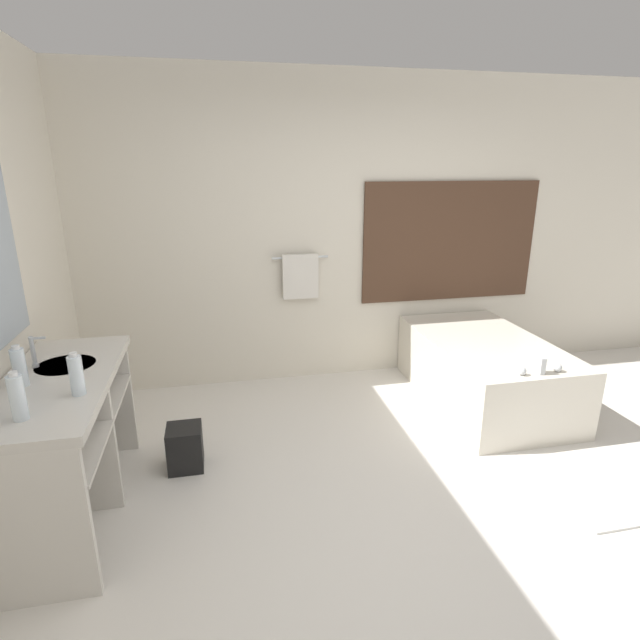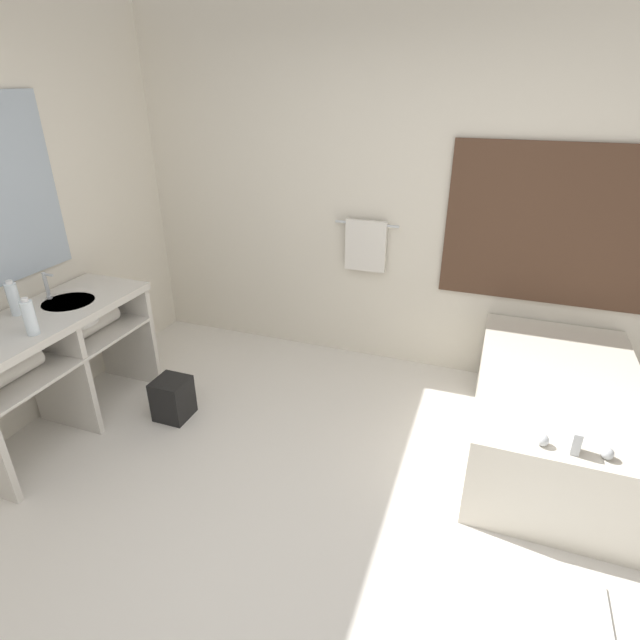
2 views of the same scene
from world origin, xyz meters
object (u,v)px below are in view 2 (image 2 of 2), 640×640
Objects in this scene: water_bottle_1 at (30,317)px; waste_bin at (173,398)px; bathtub at (554,411)px; water_bottle_2 at (14,299)px.

water_bottle_1 is 0.75× the size of waste_bin.
water_bottle_2 is (-3.18, -0.89, 0.65)m from bathtub.
waste_bin is at bearing 27.51° from water_bottle_2.
bathtub is 7.25× the size of water_bottle_1.
water_bottle_2 reaches higher than waste_bin.
water_bottle_2 is at bearing 151.53° from water_bottle_1.
bathtub is 2.50m from waste_bin.
water_bottle_1 is 1.00× the size of water_bottle_2.
bathtub is 3.37m from water_bottle_2.
waste_bin is (0.74, 0.39, -0.80)m from water_bottle_2.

